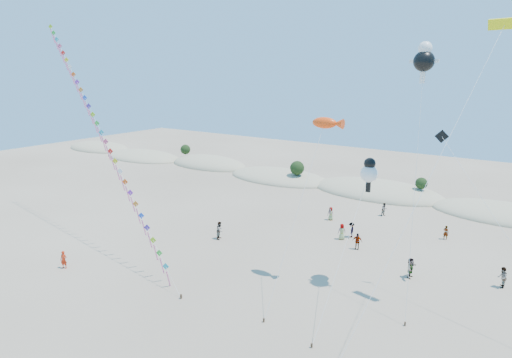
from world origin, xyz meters
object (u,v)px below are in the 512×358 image
object	(u,v)px
fish_kite	(328,124)
parafoil_kite	(501,33)
kite_train	(98,126)
flyer_foreground	(64,260)

from	to	relation	value
fish_kite	parafoil_kite	bearing A→B (deg)	10.18
fish_kite	parafoil_kite	world-z (taller)	parafoil_kite
kite_train	flyer_foreground	world-z (taller)	kite_train
kite_train	flyer_foreground	size ratio (longest dim) A/B	18.26
flyer_foreground	parafoil_kite	bearing A→B (deg)	-3.82
kite_train	parafoil_kite	distance (m)	34.95
fish_kite	parafoil_kite	distance (m)	12.62
kite_train	flyer_foreground	xyz separation A→B (m)	(3.18, -6.96, -10.90)
fish_kite	parafoil_kite	size ratio (longest dim) A/B	0.67
fish_kite	parafoil_kite	xyz separation A→B (m)	(10.79, 1.94, 6.27)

